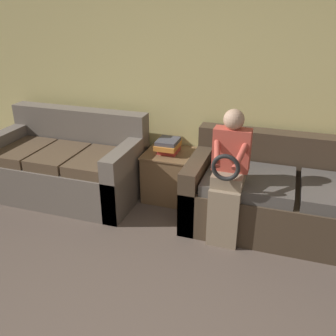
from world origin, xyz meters
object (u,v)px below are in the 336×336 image
object	(u,v)px
couch_main	(295,199)
book_stack	(168,146)
child_left_seated	(228,173)
side_shelf	(169,174)
couch_side	(68,166)

from	to	relation	value
couch_main	book_stack	xyz separation A→B (m)	(-1.34, 0.21, 0.30)
couch_main	child_left_seated	size ratio (longest dim) A/B	1.68
side_shelf	book_stack	bearing A→B (deg)	-168.32
couch_main	book_stack	bearing A→B (deg)	171.06
couch_main	couch_side	world-z (taller)	couch_side
child_left_seated	book_stack	size ratio (longest dim) A/B	4.16
child_left_seated	couch_main	bearing A→B (deg)	33.08
couch_main	child_left_seated	distance (m)	0.79
side_shelf	book_stack	xyz separation A→B (m)	(-0.01, -0.00, 0.34)
couch_side	side_shelf	distance (m)	1.14
couch_side	side_shelf	bearing A→B (deg)	13.31
child_left_seated	side_shelf	world-z (taller)	child_left_seated
child_left_seated	book_stack	bearing A→B (deg)	141.42
book_stack	couch_main	bearing A→B (deg)	-8.94
couch_main	child_left_seated	world-z (taller)	child_left_seated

